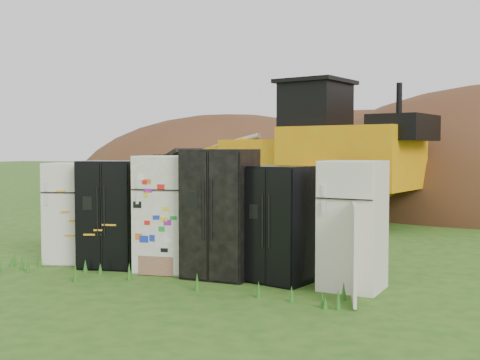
{
  "coord_description": "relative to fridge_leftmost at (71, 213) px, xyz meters",
  "views": [
    {
      "loc": [
        4.2,
        -8.13,
        1.95
      ],
      "look_at": [
        -0.21,
        2.0,
        1.35
      ],
      "focal_mm": 45.0,
      "sensor_mm": 36.0,
      "label": 1
    }
  ],
  "objects": [
    {
      "name": "fridge_black_right",
      "position": [
        3.77,
        0.01,
        -0.0
      ],
      "size": [
        0.98,
        0.88,
        1.68
      ],
      "primitive_type": null,
      "rotation": [
        0.0,
        0.0,
        -0.24
      ],
      "color": "black",
      "rests_on": "ground"
    },
    {
      "name": "dirt_mound_left",
      "position": [
        -3.75,
        14.45,
        -0.85
      ],
      "size": [
        13.76,
        10.32,
        6.66
      ],
      "primitive_type": "ellipsoid",
      "color": "#482817",
      "rests_on": "ground"
    },
    {
      "name": "fridge_sticker",
      "position": [
        1.83,
        0.02,
        0.07
      ],
      "size": [
        0.92,
        0.87,
        1.82
      ],
      "primitive_type": null,
      "rotation": [
        0.0,
        0.0,
        0.17
      ],
      "color": "white",
      "rests_on": "ground"
    },
    {
      "name": "wheel_loader",
      "position": [
        1.23,
        7.45,
        1.02
      ],
      "size": [
        8.19,
        4.68,
        3.73
      ],
      "primitive_type": null,
      "rotation": [
        0.0,
        0.0,
        -0.21
      ],
      "color": "gold",
      "rests_on": "ground"
    },
    {
      "name": "dirt_mound_back",
      "position": [
        1.42,
        17.4,
        -0.85
      ],
      "size": [
        18.55,
        12.37,
        7.09
      ],
      "primitive_type": "ellipsoid",
      "color": "#482817",
      "rests_on": "ground"
    },
    {
      "name": "ground",
      "position": [
        2.48,
        -0.01,
        -0.85
      ],
      "size": [
        120.0,
        120.0,
        0.0
      ],
      "primitive_type": "plane",
      "color": "#265215",
      "rests_on": "ground"
    },
    {
      "name": "fridge_black_side",
      "position": [
        0.85,
        -0.05,
        0.02
      ],
      "size": [
        1.05,
        0.91,
        1.74
      ],
      "primitive_type": null,
      "rotation": [
        0.0,
        0.0,
        0.23
      ],
      "color": "black",
      "rests_on": "ground"
    },
    {
      "name": "fridge_dark_mid",
      "position": [
        2.82,
        -0.03,
        0.12
      ],
      "size": [
        0.99,
        0.81,
        1.93
      ],
      "primitive_type": null,
      "rotation": [
        0.0,
        0.0,
        0.01
      ],
      "color": "black",
      "rests_on": "ground"
    },
    {
      "name": "fridge_open_door",
      "position": [
        4.82,
        -0.01,
        0.04
      ],
      "size": [
        0.86,
        0.8,
        1.77
      ],
      "primitive_type": null,
      "rotation": [
        0.0,
        0.0,
        -0.08
      ],
      "color": "white",
      "rests_on": "ground"
    },
    {
      "name": "fridge_leftmost",
      "position": [
        0.0,
        0.0,
        0.0
      ],
      "size": [
        0.93,
        0.92,
        1.69
      ],
      "primitive_type": null,
      "rotation": [
        0.0,
        0.0,
        0.32
      ],
      "color": "white",
      "rests_on": "ground"
    }
  ]
}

